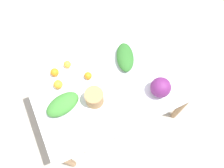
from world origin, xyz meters
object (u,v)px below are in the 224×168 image
(paper_bag, at_px, (94,98))
(orange_0, at_px, (55,72))
(greens_bunch_kale, at_px, (63,104))
(orange_2, at_px, (88,76))
(cabbage_purple, at_px, (161,87))
(greens_bunch_chard, at_px, (125,57))
(orange_3, at_px, (58,84))
(orange_1, at_px, (67,64))

(paper_bag, height_order, orange_0, paper_bag)
(greens_bunch_kale, distance_m, orange_0, 0.31)
(orange_2, bearing_deg, cabbage_purple, 142.23)
(greens_bunch_kale, bearing_deg, orange_0, -96.50)
(greens_bunch_kale, bearing_deg, greens_bunch_chard, -164.23)
(orange_2, distance_m, orange_3, 0.26)
(greens_bunch_kale, relative_size, orange_3, 3.67)
(cabbage_purple, xyz_separation_m, paper_bag, (0.51, -0.15, -0.01))
(orange_1, bearing_deg, orange_0, 13.10)
(paper_bag, relative_size, orange_2, 2.24)
(greens_bunch_kale, height_order, orange_2, greens_bunch_kale)
(paper_bag, height_order, greens_bunch_kale, paper_bag)
(greens_bunch_kale, xyz_separation_m, orange_0, (-0.04, -0.31, -0.01))
(cabbage_purple, relative_size, orange_0, 2.34)
(cabbage_purple, xyz_separation_m, greens_bunch_kale, (0.76, -0.21, -0.03))
(greens_bunch_chard, distance_m, orange_2, 0.37)
(greens_bunch_kale, xyz_separation_m, orange_3, (-0.02, -0.19, -0.01))
(orange_2, bearing_deg, paper_bag, 81.36)
(cabbage_purple, relative_size, orange_3, 2.19)
(paper_bag, bearing_deg, orange_1, -77.89)
(orange_0, xyz_separation_m, orange_3, (0.01, 0.12, 0.00))
(greens_bunch_chard, bearing_deg, orange_3, -0.33)
(cabbage_purple, height_order, orange_0, cabbage_purple)
(orange_1, bearing_deg, cabbage_purple, 137.32)
(orange_2, bearing_deg, orange_0, -31.65)
(orange_0, height_order, orange_1, orange_0)
(greens_bunch_kale, bearing_deg, orange_2, -150.77)
(orange_2, bearing_deg, orange_3, -6.36)
(greens_bunch_chard, xyz_separation_m, greens_bunch_kale, (0.64, 0.18, 0.01))
(greens_bunch_chard, relative_size, orange_0, 4.07)
(orange_3, bearing_deg, orange_1, -132.13)
(greens_bunch_chard, relative_size, orange_3, 3.81)
(orange_0, bearing_deg, cabbage_purple, 144.20)
(paper_bag, xyz_separation_m, orange_2, (-0.03, -0.22, -0.04))
(orange_1, relative_size, orange_3, 0.84)
(orange_1, height_order, orange_2, orange_2)
(cabbage_purple, relative_size, orange_1, 2.62)
(orange_0, bearing_deg, greens_bunch_chard, 168.29)
(orange_1, xyz_separation_m, orange_3, (0.14, 0.15, 0.01))
(paper_bag, relative_size, greens_bunch_chard, 0.51)
(cabbage_purple, bearing_deg, orange_2, -37.77)
(paper_bag, distance_m, greens_bunch_kale, 0.26)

